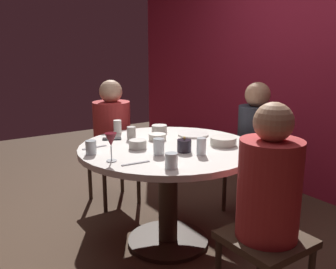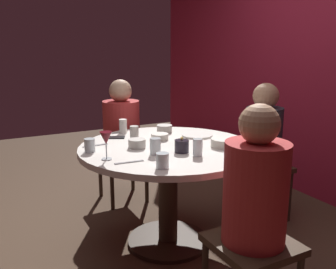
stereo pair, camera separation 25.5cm
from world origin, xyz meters
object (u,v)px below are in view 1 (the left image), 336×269
(wine_glass, at_px, (111,141))
(seated_diner_back, at_px, (255,134))
(dining_table, at_px, (168,168))
(bowl_sauce_side, at_px, (157,137))
(bowl_salad_center, at_px, (138,144))
(cup_far_edge, at_px, (131,133))
(bowl_small_white, at_px, (159,129))
(seated_diner_right, at_px, (269,190))
(bowl_serving_large, at_px, (223,141))
(cup_by_right_diner, at_px, (91,147))
(candle_holder, at_px, (185,146))
(seated_diner_left, at_px, (112,128))
(cup_center_front, at_px, (118,127))
(cup_near_candle, at_px, (201,146))
(dinner_plate, at_px, (193,134))
(cup_beside_wine, at_px, (159,147))
(cup_by_left_diner, at_px, (171,161))
(cell_phone, at_px, (112,139))

(wine_glass, bearing_deg, seated_diner_back, 94.66)
(dining_table, distance_m, bowl_sauce_side, 0.27)
(bowl_salad_center, distance_m, cup_far_edge, 0.27)
(wine_glass, height_order, cup_far_edge, wine_glass)
(bowl_small_white, bearing_deg, bowl_salad_center, -49.72)
(seated_diner_right, bearing_deg, bowl_small_white, -7.48)
(bowl_sauce_side, distance_m, cup_far_edge, 0.20)
(bowl_serving_large, xyz_separation_m, cup_by_right_diner, (-0.31, -0.86, 0.02))
(bowl_salad_center, bearing_deg, candle_holder, 41.86)
(dining_table, distance_m, seated_diner_left, 0.92)
(bowl_serving_large, height_order, bowl_sauce_side, bowl_serving_large)
(cup_center_front, bearing_deg, cup_near_candle, 12.22)
(dinner_plate, xyz_separation_m, cup_near_candle, (0.45, -0.29, 0.05))
(wine_glass, xyz_separation_m, dinner_plate, (-0.26, 0.83, -0.12))
(bowl_small_white, distance_m, bowl_sauce_side, 0.24)
(seated_diner_right, xyz_separation_m, cup_far_edge, (-1.22, -0.13, 0.08))
(dinner_plate, bearing_deg, seated_diner_right, -17.63)
(cup_near_candle, height_order, cup_beside_wine, cup_near_candle)
(cup_near_candle, distance_m, cup_beside_wine, 0.27)
(wine_glass, bearing_deg, seated_diner_right, 31.45)
(seated_diner_right, xyz_separation_m, bowl_salad_center, (-0.96, -0.21, 0.06))
(cup_by_left_diner, bearing_deg, cup_near_candle, 109.82)
(dining_table, xyz_separation_m, cup_near_candle, (0.31, 0.05, 0.22))
(bowl_sauce_side, bearing_deg, candle_holder, -3.69)
(seated_diner_back, relative_size, bowl_salad_center, 9.62)
(seated_diner_left, height_order, cup_by_left_diner, seated_diner_left)
(dining_table, height_order, seated_diner_right, seated_diner_right)
(seated_diner_left, relative_size, dinner_plate, 4.74)
(seated_diner_back, xyz_separation_m, cell_phone, (-0.39, -1.14, 0.04))
(cup_near_candle, distance_m, cup_by_left_diner, 0.33)
(cup_by_right_diner, xyz_separation_m, cup_far_edge, (-0.20, 0.40, 0.00))
(cup_far_edge, bearing_deg, dining_table, 22.89)
(seated_diner_right, relative_size, bowl_salad_center, 9.78)
(seated_diner_left, relative_size, seated_diner_right, 0.98)
(bowl_salad_center, distance_m, cup_by_left_diner, 0.48)
(candle_holder, relative_size, cup_far_edge, 1.08)
(cell_phone, height_order, cup_by_right_diner, cup_by_right_diner)
(dining_table, bearing_deg, cup_center_front, -165.90)
(seated_diner_right, bearing_deg, bowl_salad_center, 12.56)
(seated_diner_left, bearing_deg, wine_glass, -25.55)
(seated_diner_back, height_order, wine_glass, seated_diner_back)
(cup_near_candle, height_order, cup_by_right_diner, cup_near_candle)
(dinner_plate, xyz_separation_m, cup_center_front, (-0.38, -0.47, 0.05))
(cell_phone, xyz_separation_m, bowl_sauce_side, (0.20, 0.28, 0.02))
(bowl_small_white, bearing_deg, seated_diner_right, -7.48)
(bowl_serving_large, bearing_deg, dinner_plate, 179.44)
(wine_glass, height_order, bowl_serving_large, wine_glass)
(candle_holder, xyz_separation_m, wine_glass, (-0.08, -0.49, 0.09))
(dining_table, relative_size, cup_by_left_diner, 13.99)
(cup_center_front, xyz_separation_m, cup_far_edge, (0.22, 0.00, -0.01))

